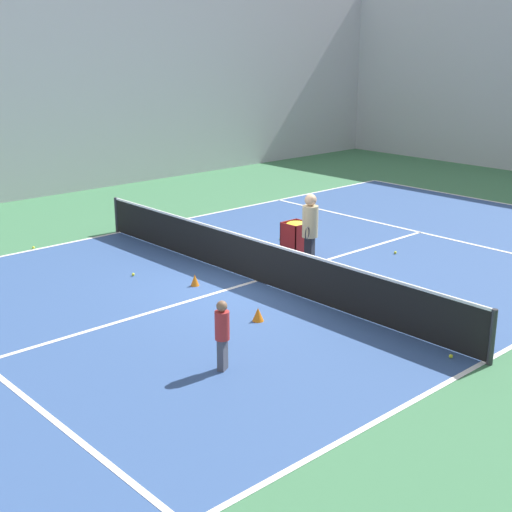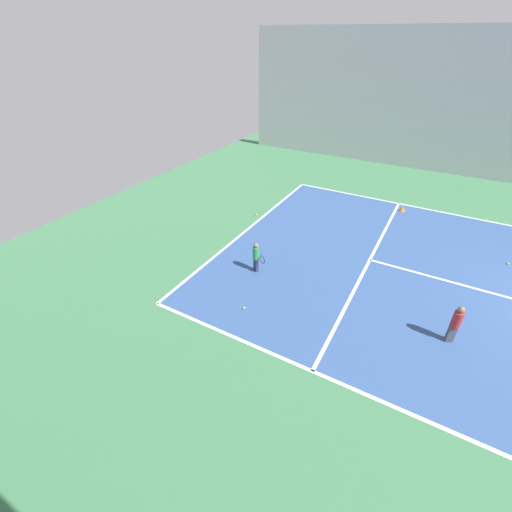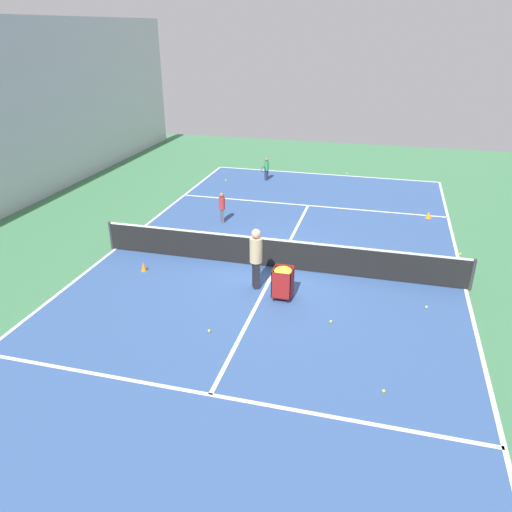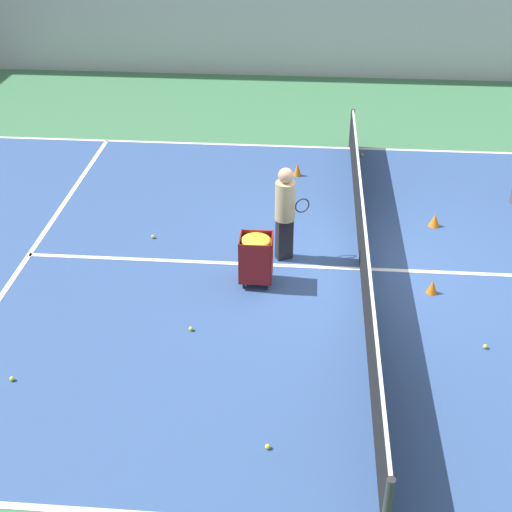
% 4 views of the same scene
% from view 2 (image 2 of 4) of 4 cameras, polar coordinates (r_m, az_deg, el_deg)
% --- Properties ---
extents(line_baseline_near, '(11.15, 0.10, 0.00)m').
position_cam_2_polar(line_baseline_near, '(14.45, -0.99, 4.81)').
color(line_baseline_near, white).
rests_on(line_baseline_near, ground).
extents(line_service_near, '(11.15, 0.10, 0.00)m').
position_cam_2_polar(line_service_near, '(13.00, 18.44, -0.61)').
color(line_service_near, white).
rests_on(line_service_near, ground).
extents(player_near_baseline, '(0.30, 0.56, 1.10)m').
position_cam_2_polar(player_near_baseline, '(11.42, 0.05, 0.07)').
color(player_near_baseline, '#2D3351').
rests_on(player_near_baseline, ground).
extents(child_midcourt, '(0.32, 0.32, 1.18)m').
position_cam_2_polar(child_midcourt, '(10.26, 30.36, -9.48)').
color(child_midcourt, '#4C4C56').
rests_on(child_midcourt, ground).
extents(training_cone_2, '(0.25, 0.25, 0.25)m').
position_cam_2_polar(training_cone_2, '(17.18, 23.19, 7.31)').
color(training_cone_2, orange).
rests_on(training_cone_2, ground).
extents(tennis_ball_4, '(0.07, 0.07, 0.07)m').
position_cam_2_polar(tennis_ball_4, '(10.25, -2.00, -8.65)').
color(tennis_ball_4, yellow).
rests_on(tennis_ball_4, ground).
extents(tennis_ball_5, '(0.07, 0.07, 0.07)m').
position_cam_2_polar(tennis_ball_5, '(15.02, 36.45, -1.01)').
color(tennis_ball_5, yellow).
rests_on(tennis_ball_5, ground).
extents(tennis_ball_6, '(0.07, 0.07, 0.07)m').
position_cam_2_polar(tennis_ball_6, '(18.09, 34.00, 5.09)').
color(tennis_ball_6, yellow).
rests_on(tennis_ball_6, ground).
extents(tennis_ball_7, '(0.07, 0.07, 0.07)m').
position_cam_2_polar(tennis_ball_7, '(15.44, 0.08, 6.92)').
color(tennis_ball_7, yellow).
rests_on(tennis_ball_7, ground).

